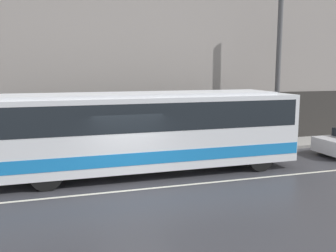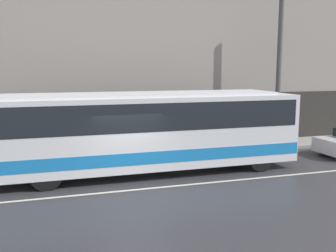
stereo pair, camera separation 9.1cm
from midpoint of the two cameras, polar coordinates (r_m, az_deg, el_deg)
ground_plane at (r=12.93m, az=-5.17°, el=-9.70°), size 60.00×60.00×0.00m
sidewalk at (r=17.77m, az=-8.61°, el=-4.41°), size 60.00×2.23×0.15m
building_facade at (r=18.69m, az=-9.64°, el=15.09°), size 60.00×0.35×12.81m
lane_stripe at (r=12.93m, az=-5.17°, el=-9.68°), size 54.00×0.14×0.01m
transit_bus at (r=14.58m, az=-3.37°, el=-0.35°), size 12.21×2.58×3.17m
utility_pole_near at (r=19.88m, az=16.66°, el=8.23°), size 0.25×0.25×7.78m
pedestrian_waiting at (r=17.14m, az=-13.76°, el=-2.09°), size 0.36×0.36×1.69m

